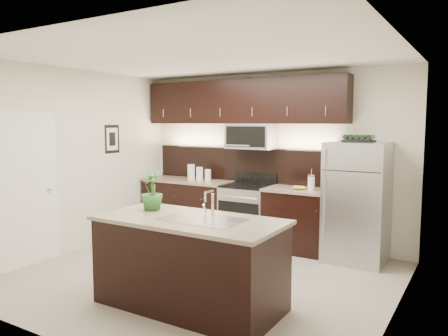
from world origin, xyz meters
name	(u,v)px	position (x,y,z in m)	size (l,w,h in m)	color
ground	(201,277)	(0.00, 0.00, 0.00)	(4.50, 4.50, 0.00)	gray
room_walls	(191,141)	(-0.11, -0.04, 1.70)	(4.52, 4.02, 2.71)	beige
counter_run	(236,212)	(-0.46, 1.69, 0.47)	(3.51, 0.65, 0.94)	black
upper_fixtures	(243,109)	(-0.43, 1.84, 2.14)	(3.49, 0.40, 1.66)	black
island	(190,262)	(0.38, -0.78, 0.47)	(1.96, 0.96, 0.94)	black
sink_faucet	(202,218)	(0.53, -0.77, 0.96)	(0.84, 0.50, 0.28)	silver
refrigerator	(357,202)	(1.48, 1.63, 0.83)	(0.80, 0.72, 1.65)	#B2B2B7
wine_rack	(359,139)	(1.48, 1.63, 1.70)	(0.41, 0.25, 0.10)	black
plant	(152,191)	(-0.22, -0.66, 1.16)	(0.25, 0.25, 0.44)	#285923
canisters	(198,173)	(-1.20, 1.68, 1.06)	(0.39, 0.21, 0.27)	silver
french_press	(311,183)	(0.82, 1.64, 1.05)	(0.10, 0.10, 0.30)	silver
bananas	(296,187)	(0.59, 1.61, 0.97)	(0.19, 0.15, 0.06)	gold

